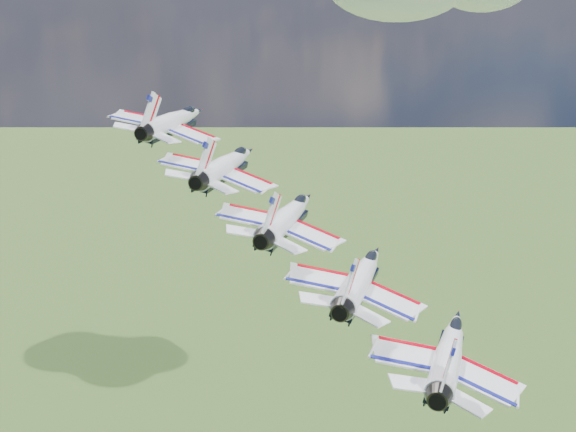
# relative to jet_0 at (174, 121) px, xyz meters

# --- Properties ---
(jet_0) EXTENTS (15.86, 19.57, 7.60)m
(jet_0) POSITION_rel_jet_0_xyz_m (0.00, 0.00, 0.00)
(jet_0) COLOR silver
(jet_1) EXTENTS (15.86, 19.57, 7.60)m
(jet_1) POSITION_rel_jet_0_xyz_m (7.19, -7.46, -3.30)
(jet_1) COLOR white
(jet_2) EXTENTS (15.86, 19.57, 7.60)m
(jet_2) POSITION_rel_jet_0_xyz_m (14.37, -14.92, -6.60)
(jet_2) COLOR silver
(jet_3) EXTENTS (15.86, 19.57, 7.60)m
(jet_3) POSITION_rel_jet_0_xyz_m (21.56, -22.39, -9.90)
(jet_3) COLOR white
(jet_4) EXTENTS (15.86, 19.57, 7.60)m
(jet_4) POSITION_rel_jet_0_xyz_m (28.74, -29.85, -13.20)
(jet_4) COLOR white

